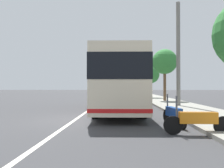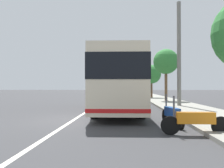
% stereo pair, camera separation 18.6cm
% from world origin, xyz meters
% --- Properties ---
extents(ground_plane, '(220.00, 220.00, 0.00)m').
position_xyz_m(ground_plane, '(0.00, 0.00, 0.00)').
color(ground_plane, '#38383A').
extents(sidewalk_curb, '(110.00, 3.60, 0.14)m').
position_xyz_m(sidewalk_curb, '(10.00, -6.65, 0.07)').
color(sidewalk_curb, gray).
rests_on(sidewalk_curb, ground).
extents(lane_divider_line, '(110.00, 0.16, 0.01)m').
position_xyz_m(lane_divider_line, '(10.00, 0.00, 0.00)').
color(lane_divider_line, silver).
rests_on(lane_divider_line, ground).
extents(coach_bus, '(11.80, 2.90, 3.35)m').
position_xyz_m(coach_bus, '(4.01, -1.94, 1.92)').
color(coach_bus, beige).
rests_on(coach_bus, ground).
extents(motorcycle_by_tree, '(0.24, 2.18, 1.25)m').
position_xyz_m(motorcycle_by_tree, '(-3.17, -4.60, 0.47)').
color(motorcycle_by_tree, black).
rests_on(motorcycle_by_tree, ground).
extents(motorcycle_far_end, '(2.02, 0.44, 1.24)m').
position_xyz_m(motorcycle_far_end, '(-1.57, -4.23, 0.46)').
color(motorcycle_far_end, black).
rests_on(motorcycle_far_end, ground).
extents(car_far_distant, '(4.53, 1.97, 1.47)m').
position_xyz_m(car_far_distant, '(37.64, 2.36, 0.71)').
color(car_far_distant, black).
rests_on(car_far_distant, ground).
extents(car_ahead_same_lane, '(4.31, 1.88, 1.56)m').
position_xyz_m(car_ahead_same_lane, '(43.80, 1.71, 0.72)').
color(car_ahead_same_lane, navy).
rests_on(car_ahead_same_lane, ground).
extents(car_behind_bus, '(4.11, 2.10, 1.39)m').
position_xyz_m(car_behind_bus, '(36.33, -1.89, 0.67)').
color(car_behind_bus, gray).
rests_on(car_behind_bus, ground).
extents(car_oncoming, '(4.66, 2.03, 1.62)m').
position_xyz_m(car_oncoming, '(51.03, -2.42, 0.76)').
color(car_oncoming, '#2D7238').
rests_on(car_oncoming, ground).
extents(roadside_tree_mid_block, '(2.59, 2.59, 5.50)m').
position_xyz_m(roadside_tree_mid_block, '(12.23, -6.67, 4.16)').
color(roadside_tree_mid_block, brown).
rests_on(roadside_tree_mid_block, ground).
extents(roadside_tree_far_block, '(2.54, 2.54, 4.56)m').
position_xyz_m(roadside_tree_far_block, '(18.78, -6.01, 3.27)').
color(roadside_tree_far_block, brown).
rests_on(roadside_tree_far_block, ground).
extents(utility_pole, '(0.30, 0.30, 8.07)m').
position_xyz_m(utility_pole, '(6.36, -6.52, 4.04)').
color(utility_pole, slate).
rests_on(utility_pole, ground).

